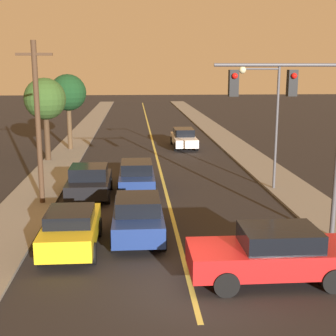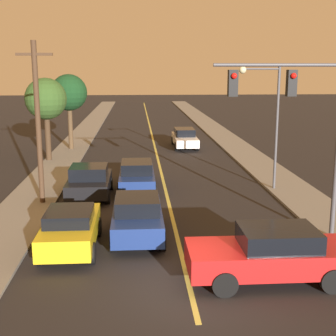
{
  "view_description": "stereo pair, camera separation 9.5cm",
  "coord_description": "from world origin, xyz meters",
  "px_view_note": "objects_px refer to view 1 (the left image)",
  "views": [
    {
      "loc": [
        -1.57,
        -12.42,
        6.24
      ],
      "look_at": [
        0.0,
        9.2,
        1.6
      ],
      "focal_mm": 50.0,
      "sensor_mm": 36.0,
      "label": 1
    },
    {
      "loc": [
        -1.48,
        -12.43,
        6.24
      ],
      "look_at": [
        0.0,
        9.2,
        1.6
      ],
      "focal_mm": 50.0,
      "sensor_mm": 36.0,
      "label": 2
    }
  ],
  "objects_px": {
    "car_far_oncoming": "(184,138)",
    "tree_left_far": "(45,100)",
    "car_outer_lane_front": "(71,228)",
    "streetlamp_right": "(267,109)",
    "car_near_lane_front": "(138,216)",
    "car_crossing_right": "(274,254)",
    "tree_left_near": "(68,93)",
    "car_near_lane_second": "(137,175)",
    "utility_pole_left": "(38,120)",
    "car_outer_lane_second": "(89,181)",
    "traffic_signal_mast": "(301,112)"
  },
  "relations": [
    {
      "from": "car_far_oncoming",
      "to": "car_outer_lane_front",
      "type": "bearing_deg",
      "value": 73.77
    },
    {
      "from": "car_outer_lane_front",
      "to": "car_crossing_right",
      "type": "distance_m",
      "value": 6.94
    },
    {
      "from": "car_crossing_right",
      "to": "tree_left_near",
      "type": "distance_m",
      "value": 25.35
    },
    {
      "from": "car_near_lane_front",
      "to": "car_near_lane_second",
      "type": "bearing_deg",
      "value": 90.0
    },
    {
      "from": "car_near_lane_front",
      "to": "car_outer_lane_front",
      "type": "distance_m",
      "value": 2.55
    },
    {
      "from": "car_crossing_right",
      "to": "car_far_oncoming",
      "type": "bearing_deg",
      "value": 0.28
    },
    {
      "from": "car_outer_lane_front",
      "to": "car_far_oncoming",
      "type": "height_order",
      "value": "car_far_oncoming"
    },
    {
      "from": "car_outer_lane_front",
      "to": "tree_left_near",
      "type": "height_order",
      "value": "tree_left_near"
    },
    {
      "from": "car_outer_lane_front",
      "to": "tree_left_far",
      "type": "height_order",
      "value": "tree_left_far"
    },
    {
      "from": "car_far_oncoming",
      "to": "utility_pole_left",
      "type": "xyz_separation_m",
      "value": [
        -8.27,
        -15.58,
        3.17
      ]
    },
    {
      "from": "car_near_lane_second",
      "to": "utility_pole_left",
      "type": "xyz_separation_m",
      "value": [
        -4.41,
        -2.72,
        3.19
      ]
    },
    {
      "from": "streetlamp_right",
      "to": "utility_pole_left",
      "type": "relative_size",
      "value": 0.85
    },
    {
      "from": "car_outer_lane_second",
      "to": "traffic_signal_mast",
      "type": "distance_m",
      "value": 11.1
    },
    {
      "from": "car_outer_lane_front",
      "to": "streetlamp_right",
      "type": "relative_size",
      "value": 0.67
    },
    {
      "from": "car_near_lane_second",
      "to": "tree_left_near",
      "type": "xyz_separation_m",
      "value": [
        -5.05,
        12.13,
        3.64
      ]
    },
    {
      "from": "car_near_lane_second",
      "to": "car_outer_lane_front",
      "type": "bearing_deg",
      "value": -105.47
    },
    {
      "from": "car_far_oncoming",
      "to": "streetlamp_right",
      "type": "distance_m",
      "value": 14.42
    },
    {
      "from": "car_near_lane_front",
      "to": "tree_left_far",
      "type": "bearing_deg",
      "value": 111.56
    },
    {
      "from": "car_near_lane_front",
      "to": "utility_pole_left",
      "type": "xyz_separation_m",
      "value": [
        -4.41,
        4.65,
        3.1
      ]
    },
    {
      "from": "streetlamp_right",
      "to": "tree_left_near",
      "type": "distance_m",
      "value": 17.45
    },
    {
      "from": "tree_left_far",
      "to": "car_near_lane_front",
      "type": "bearing_deg",
      "value": -68.44
    },
    {
      "from": "car_outer_lane_front",
      "to": "streetlamp_right",
      "type": "xyz_separation_m",
      "value": [
        8.91,
        7.53,
        3.43
      ]
    },
    {
      "from": "car_near_lane_front",
      "to": "car_far_oncoming",
      "type": "distance_m",
      "value": 20.6
    },
    {
      "from": "traffic_signal_mast",
      "to": "car_outer_lane_front",
      "type": "bearing_deg",
      "value": -177.64
    },
    {
      "from": "traffic_signal_mast",
      "to": "tree_left_near",
      "type": "distance_m",
      "value": 22.91
    },
    {
      "from": "car_near_lane_second",
      "to": "streetlamp_right",
      "type": "xyz_separation_m",
      "value": [
        6.58,
        -0.88,
        3.48
      ]
    },
    {
      "from": "utility_pole_left",
      "to": "tree_left_far",
      "type": "bearing_deg",
      "value": 98.48
    },
    {
      "from": "car_crossing_right",
      "to": "utility_pole_left",
      "type": "relative_size",
      "value": 0.68
    },
    {
      "from": "car_near_lane_second",
      "to": "streetlamp_right",
      "type": "bearing_deg",
      "value": -7.66
    },
    {
      "from": "traffic_signal_mast",
      "to": "tree_left_near",
      "type": "bearing_deg",
      "value": 118.07
    },
    {
      "from": "car_near_lane_front",
      "to": "traffic_signal_mast",
      "type": "bearing_deg",
      "value": -7.05
    },
    {
      "from": "car_far_oncoming",
      "to": "tree_left_far",
      "type": "height_order",
      "value": "tree_left_far"
    },
    {
      "from": "car_crossing_right",
      "to": "tree_left_near",
      "type": "bearing_deg",
      "value": 21.08
    },
    {
      "from": "car_outer_lane_front",
      "to": "car_far_oncoming",
      "type": "xyz_separation_m",
      "value": [
        6.19,
        21.27,
        -0.02
      ]
    },
    {
      "from": "car_crossing_right",
      "to": "traffic_signal_mast",
      "type": "distance_m",
      "value": 5.33
    },
    {
      "from": "car_outer_lane_front",
      "to": "car_far_oncoming",
      "type": "bearing_deg",
      "value": 73.77
    },
    {
      "from": "car_crossing_right",
      "to": "streetlamp_right",
      "type": "relative_size",
      "value": 0.8
    },
    {
      "from": "car_outer_lane_front",
      "to": "car_near_lane_second",
      "type": "bearing_deg",
      "value": 74.53
    },
    {
      "from": "car_near_lane_second",
      "to": "traffic_signal_mast",
      "type": "bearing_deg",
      "value": -54.65
    },
    {
      "from": "car_near_lane_second",
      "to": "streetlamp_right",
      "type": "distance_m",
      "value": 7.49
    },
    {
      "from": "streetlamp_right",
      "to": "car_outer_lane_front",
      "type": "bearing_deg",
      "value": -139.79
    },
    {
      "from": "streetlamp_right",
      "to": "tree_left_near",
      "type": "xyz_separation_m",
      "value": [
        -11.62,
        13.01,
        0.17
      ]
    },
    {
      "from": "traffic_signal_mast",
      "to": "utility_pole_left",
      "type": "relative_size",
      "value": 0.89
    },
    {
      "from": "car_near_lane_front",
      "to": "car_outer_lane_second",
      "type": "relative_size",
      "value": 1.09
    },
    {
      "from": "car_crossing_right",
      "to": "streetlamp_right",
      "type": "bearing_deg",
      "value": -14.01
    },
    {
      "from": "tree_left_near",
      "to": "car_near_lane_second",
      "type": "bearing_deg",
      "value": -67.41
    },
    {
      "from": "car_outer_lane_front",
      "to": "tree_left_far",
      "type": "bearing_deg",
      "value": 102.71
    },
    {
      "from": "car_near_lane_second",
      "to": "car_outer_lane_second",
      "type": "distance_m",
      "value": 2.8
    },
    {
      "from": "car_outer_lane_second",
      "to": "utility_pole_left",
      "type": "height_order",
      "value": "utility_pole_left"
    },
    {
      "from": "car_near_lane_front",
      "to": "car_outer_lane_second",
      "type": "xyz_separation_m",
      "value": [
        -2.33,
        5.82,
        -0.04
      ]
    }
  ]
}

